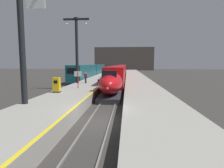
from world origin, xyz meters
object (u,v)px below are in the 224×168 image
object	(u,v)px
regional_train_adjacent	(91,71)
ticket_machine_yellow	(57,86)
station_column_near	(22,29)
station_column_mid	(77,45)
rolling_suitcase	(99,81)
departure_info_board	(78,76)
passenger_near_edge	(86,77)
highspeed_train_main	(121,71)

from	to	relation	value
regional_train_adjacent	ticket_machine_yellow	bearing A→B (deg)	-85.53
station_column_near	station_column_mid	world-z (taller)	station_column_mid
rolling_suitcase	ticket_machine_yellow	xyz separation A→B (m)	(-3.08, -9.63, 0.44)
station_column_near	ticket_machine_yellow	distance (m)	7.43
regional_train_adjacent	departure_info_board	world-z (taller)	regional_train_adjacent
station_column_near	ticket_machine_yellow	world-z (taller)	station_column_near
ticket_machine_yellow	departure_info_board	world-z (taller)	departure_info_board
passenger_near_edge	station_column_near	bearing A→B (deg)	-94.94
passenger_near_edge	rolling_suitcase	xyz separation A→B (m)	(2.07, 0.14, -0.69)
rolling_suitcase	departure_info_board	distance (m)	6.50
rolling_suitcase	ticket_machine_yellow	distance (m)	10.12
ticket_machine_yellow	departure_info_board	xyz separation A→B (m)	(1.40, 3.47, 0.77)
passenger_near_edge	rolling_suitcase	size ratio (longest dim) A/B	1.72
station_column_near	rolling_suitcase	xyz separation A→B (m)	(3.37, 15.27, -5.26)
highspeed_train_main	passenger_near_edge	distance (m)	27.18
departure_info_board	highspeed_train_main	bearing A→B (deg)	82.78
passenger_near_edge	highspeed_train_main	bearing A→B (deg)	80.39
station_column_mid	rolling_suitcase	size ratio (longest dim) A/B	10.24
ticket_machine_yellow	station_column_near	bearing A→B (deg)	-92.98
rolling_suitcase	departure_info_board	bearing A→B (deg)	-105.29
regional_train_adjacent	ticket_machine_yellow	xyz separation A→B (m)	(2.55, -32.61, -0.34)
regional_train_adjacent	ticket_machine_yellow	distance (m)	32.71
ticket_machine_yellow	departure_info_board	bearing A→B (deg)	68.08
highspeed_train_main	station_column_mid	xyz separation A→B (m)	(-5.90, -26.63, 5.07)
rolling_suitcase	highspeed_train_main	bearing A→B (deg)	84.71
departure_info_board	station_column_mid	bearing A→B (deg)	105.76
highspeed_train_main	station_column_near	world-z (taller)	station_column_near
station_column_near	rolling_suitcase	distance (m)	16.50
ticket_machine_yellow	regional_train_adjacent	bearing A→B (deg)	94.47
station_column_mid	rolling_suitcase	world-z (taller)	station_column_mid
regional_train_adjacent	passenger_near_edge	size ratio (longest dim) A/B	21.66
highspeed_train_main	ticket_machine_yellow	xyz separation A→B (m)	(-5.55, -36.28, -0.18)
highspeed_train_main	regional_train_adjacent	bearing A→B (deg)	-155.62
regional_train_adjacent	departure_info_board	size ratio (longest dim) A/B	17.26
highspeed_train_main	rolling_suitcase	xyz separation A→B (m)	(-2.47, -26.65, -0.61)
passenger_near_edge	rolling_suitcase	world-z (taller)	passenger_near_edge
passenger_near_edge	departure_info_board	bearing A→B (deg)	-86.38
rolling_suitcase	ticket_machine_yellow	world-z (taller)	ticket_machine_yellow
passenger_near_edge	ticket_machine_yellow	xyz separation A→B (m)	(-1.01, -9.49, -0.25)
ticket_machine_yellow	highspeed_train_main	bearing A→B (deg)	81.30
highspeed_train_main	ticket_machine_yellow	bearing A→B (deg)	-98.70
station_column_near	passenger_near_edge	distance (m)	15.86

